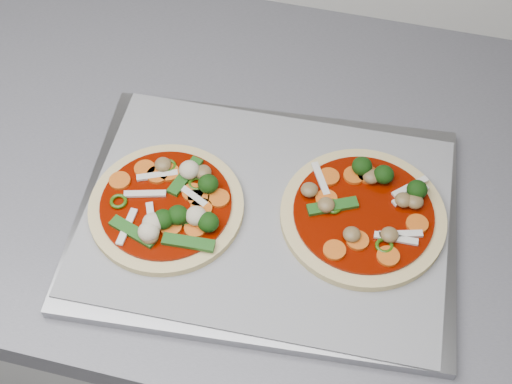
# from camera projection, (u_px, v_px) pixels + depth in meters

# --- Properties ---
(base_cabinet) EXTENTS (3.60, 0.60, 0.86)m
(base_cabinet) POSITION_uv_depth(u_px,v_px,m) (154.00, 302.00, 1.29)
(base_cabinet) COLOR beige
(base_cabinet) RESTS_ON ground
(countertop) EXTENTS (3.60, 0.60, 0.04)m
(countertop) POSITION_uv_depth(u_px,v_px,m) (113.00, 144.00, 0.92)
(countertop) COLOR slate
(countertop) RESTS_ON base_cabinet
(baking_tray) EXTENTS (0.45, 0.35, 0.01)m
(baking_tray) POSITION_uv_depth(u_px,v_px,m) (266.00, 218.00, 0.82)
(baking_tray) COLOR gray
(baking_tray) RESTS_ON countertop
(parchment) EXTENTS (0.42, 0.31, 0.00)m
(parchment) POSITION_uv_depth(u_px,v_px,m) (266.00, 214.00, 0.82)
(parchment) COLOR gray
(parchment) RESTS_ON baking_tray
(pizza_left) EXTENTS (0.20, 0.20, 0.03)m
(pizza_left) POSITION_uv_depth(u_px,v_px,m) (170.00, 206.00, 0.81)
(pizza_left) COLOR #DDC289
(pizza_left) RESTS_ON parchment
(pizza_right) EXTENTS (0.19, 0.19, 0.03)m
(pizza_right) POSITION_uv_depth(u_px,v_px,m) (365.00, 212.00, 0.81)
(pizza_right) COLOR #DDC289
(pizza_right) RESTS_ON parchment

